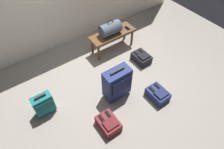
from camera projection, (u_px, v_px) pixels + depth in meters
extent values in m
plane|color=gray|center=(110.00, 81.00, 3.72)|extent=(6.60, 6.60, 0.00)
cube|color=brown|center=(112.00, 34.00, 4.05)|extent=(1.00, 0.36, 0.04)
cylinder|color=brown|center=(99.00, 53.00, 3.97)|extent=(0.05, 0.05, 0.39)
cylinder|color=brown|center=(132.00, 37.00, 4.31)|extent=(0.05, 0.05, 0.39)
cylinder|color=brown|center=(92.00, 46.00, 4.11)|extent=(0.05, 0.05, 0.39)
cylinder|color=brown|center=(125.00, 32.00, 4.45)|extent=(0.05, 0.05, 0.39)
cylinder|color=#475160|center=(110.00, 29.00, 3.92)|extent=(0.44, 0.26, 0.26)
torus|color=black|center=(110.00, 23.00, 3.81)|extent=(0.14, 0.02, 0.14)
cube|color=#191E4C|center=(127.00, 28.00, 4.14)|extent=(0.07, 0.14, 0.01)
cube|color=black|center=(127.00, 28.00, 4.14)|extent=(0.06, 0.13, 0.00)
cube|color=navy|center=(117.00, 83.00, 3.27)|extent=(0.46, 0.24, 0.57)
cube|color=#11183E|center=(122.00, 85.00, 3.15)|extent=(0.37, 0.02, 0.26)
cube|color=#262628|center=(117.00, 71.00, 3.04)|extent=(0.26, 0.03, 0.04)
cylinder|color=black|center=(107.00, 95.00, 3.49)|extent=(0.02, 0.05, 0.05)
cylinder|color=black|center=(121.00, 86.00, 3.61)|extent=(0.02, 0.05, 0.05)
cube|color=#14666B|center=(43.00, 104.00, 3.11)|extent=(0.32, 0.16, 0.37)
cube|color=#0E474A|center=(45.00, 106.00, 3.03)|extent=(0.26, 0.02, 0.17)
cube|color=#262628|center=(40.00, 97.00, 2.96)|extent=(0.18, 0.03, 0.04)
cylinder|color=black|center=(39.00, 112.00, 3.26)|extent=(0.02, 0.05, 0.05)
cylinder|color=black|center=(52.00, 105.00, 3.34)|extent=(0.02, 0.05, 0.05)
cube|color=maroon|center=(108.00, 124.00, 3.05)|extent=(0.28, 0.38, 0.17)
cube|color=#55181C|center=(111.00, 124.00, 2.94)|extent=(0.21, 0.17, 0.04)
cube|color=black|center=(102.00, 120.00, 2.99)|extent=(0.04, 0.19, 0.02)
cube|color=black|center=(109.00, 115.00, 3.04)|extent=(0.04, 0.19, 0.02)
cube|color=navy|center=(158.00, 94.00, 3.42)|extent=(0.28, 0.38, 0.17)
cube|color=#182045|center=(161.00, 94.00, 3.31)|extent=(0.21, 0.17, 0.04)
cube|color=black|center=(153.00, 90.00, 3.36)|extent=(0.04, 0.19, 0.02)
cube|color=black|center=(158.00, 87.00, 3.41)|extent=(0.04, 0.19, 0.02)
cube|color=black|center=(141.00, 58.00, 4.03)|extent=(0.28, 0.38, 0.17)
cube|color=black|center=(144.00, 56.00, 3.92)|extent=(0.21, 0.17, 0.04)
cube|color=black|center=(137.00, 54.00, 3.97)|extent=(0.04, 0.19, 0.02)
cube|color=black|center=(142.00, 52.00, 4.02)|extent=(0.04, 0.19, 0.02)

